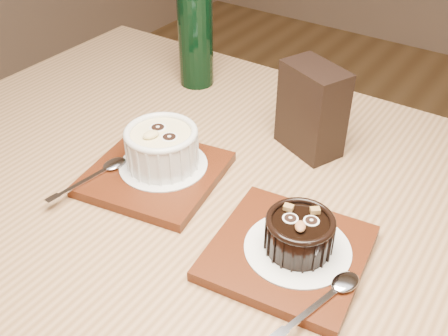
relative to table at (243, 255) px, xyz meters
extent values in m
cube|color=brown|center=(0.00, 0.00, 0.07)|extent=(1.21, 0.81, 0.04)
cylinder|color=brown|center=(-0.55, 0.34, -0.30)|extent=(0.06, 0.06, 0.71)
cube|color=#501F0D|center=(-0.14, -0.02, 0.10)|extent=(0.21, 0.21, 0.01)
cylinder|color=white|center=(-0.14, 0.00, 0.11)|extent=(0.13, 0.13, 0.00)
cylinder|color=silver|center=(-0.14, 0.00, 0.13)|extent=(0.10, 0.10, 0.05)
cylinder|color=beige|center=(-0.14, 0.00, 0.16)|extent=(0.09, 0.09, 0.00)
torus|color=silver|center=(-0.14, 0.00, 0.16)|extent=(0.11, 0.11, 0.01)
cylinder|color=black|center=(-0.15, 0.01, 0.16)|extent=(0.02, 0.02, 0.00)
cylinder|color=black|center=(-0.12, 0.00, 0.16)|extent=(0.02, 0.02, 0.00)
ellipsoid|color=#D8C07E|center=(-0.15, -0.02, 0.17)|extent=(0.02, 0.03, 0.01)
cube|color=#501F0D|center=(0.09, -0.05, 0.10)|extent=(0.20, 0.20, 0.01)
cylinder|color=white|center=(0.10, -0.04, 0.11)|extent=(0.13, 0.13, 0.00)
cylinder|color=black|center=(0.10, -0.04, 0.13)|extent=(0.08, 0.08, 0.04)
cylinder|color=black|center=(0.10, -0.04, 0.15)|extent=(0.07, 0.07, 0.00)
torus|color=black|center=(0.10, -0.04, 0.15)|extent=(0.08, 0.08, 0.01)
cylinder|color=black|center=(0.09, -0.04, 0.15)|extent=(0.02, 0.02, 0.00)
cylinder|color=black|center=(0.11, -0.03, 0.15)|extent=(0.02, 0.02, 0.00)
ellipsoid|color=brown|center=(0.11, -0.05, 0.15)|extent=(0.02, 0.02, 0.01)
cube|color=brown|center=(0.08, -0.03, 0.15)|extent=(0.01, 0.01, 0.01)
cube|color=brown|center=(0.11, -0.02, 0.15)|extent=(0.01, 0.01, 0.01)
cube|color=black|center=(0.00, 0.18, 0.16)|extent=(0.12, 0.09, 0.14)
cylinder|color=black|center=(-0.28, 0.26, 0.18)|extent=(0.06, 0.06, 0.17)
camera|label=1|loc=(0.29, -0.46, 0.56)|focal=42.00mm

